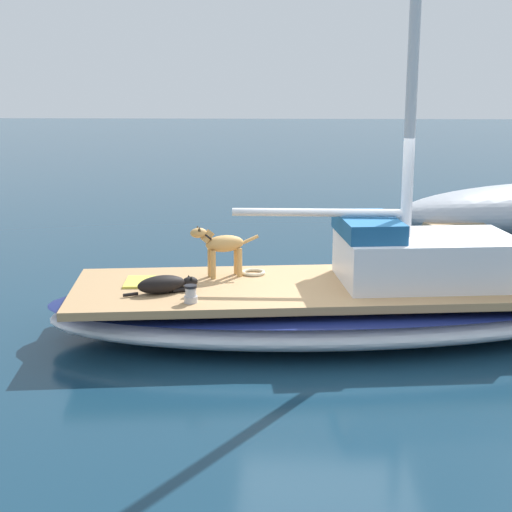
# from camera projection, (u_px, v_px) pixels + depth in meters

# --- Properties ---
(ground_plane) EXTENTS (120.00, 120.00, 0.00)m
(ground_plane) POSITION_uv_depth(u_px,v_px,m) (333.00, 332.00, 9.71)
(ground_plane) COLOR #143347
(sailboat_main) EXTENTS (3.38, 7.49, 0.66)m
(sailboat_main) POSITION_uv_depth(u_px,v_px,m) (333.00, 308.00, 9.63)
(sailboat_main) COLOR white
(sailboat_main) RESTS_ON ground
(mast_main) EXTENTS (0.14, 2.27, 6.79)m
(mast_main) POSITION_uv_depth(u_px,v_px,m) (401.00, 37.00, 8.95)
(mast_main) COLOR silver
(mast_main) RESTS_ON sailboat_main
(cabin_house) EXTENTS (1.66, 2.38, 0.84)m
(cabin_house) POSITION_uv_depth(u_px,v_px,m) (421.00, 255.00, 9.57)
(cabin_house) COLOR silver
(cabin_house) RESTS_ON sailboat_main
(dog_black) EXTENTS (0.53, 0.88, 0.22)m
(dog_black) POSITION_uv_depth(u_px,v_px,m) (164.00, 284.00, 9.11)
(dog_black) COLOR black
(dog_black) RESTS_ON sailboat_main
(dog_tan) EXTENTS (0.44, 0.90, 0.70)m
(dog_tan) POSITION_uv_depth(u_px,v_px,m) (221.00, 246.00, 9.79)
(dog_tan) COLOR tan
(dog_tan) RESTS_ON sailboat_main
(deck_winch) EXTENTS (0.16, 0.16, 0.21)m
(deck_winch) POSITION_uv_depth(u_px,v_px,m) (191.00, 294.00, 8.70)
(deck_winch) COLOR #B7B7BC
(deck_winch) RESTS_ON sailboat_main
(coiled_rope) EXTENTS (0.32, 0.32, 0.04)m
(coiled_rope) POSITION_uv_depth(u_px,v_px,m) (253.00, 272.00, 10.02)
(coiled_rope) COLOR beige
(coiled_rope) RESTS_ON sailboat_main
(deck_towel) EXTENTS (0.59, 0.40, 0.03)m
(deck_towel) POSITION_uv_depth(u_px,v_px,m) (140.00, 282.00, 9.57)
(deck_towel) COLOR #D8D14C
(deck_towel) RESTS_ON sailboat_main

